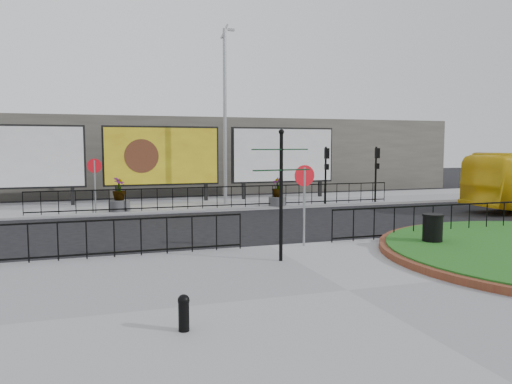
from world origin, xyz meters
name	(u,v)px	position (x,y,z in m)	size (l,w,h in m)	color
ground	(269,249)	(0.00, 0.00, 0.00)	(90.00, 90.00, 0.00)	black
pavement_near	(348,293)	(0.00, -5.00, 0.06)	(30.00, 10.00, 0.12)	gray
pavement_far	(194,204)	(0.00, 12.00, 0.06)	(44.00, 6.00, 0.12)	gray
railing_near_left	(58,241)	(-6.00, -0.30, 0.67)	(10.00, 0.10, 1.10)	black
railing_near_right	(451,219)	(6.50, -0.30, 0.67)	(9.00, 0.10, 1.10)	black
railing_far	(224,197)	(1.00, 9.30, 0.67)	(18.00, 0.10, 1.10)	black
speed_sign_far	(95,174)	(-5.00, 9.40, 1.92)	(0.64, 0.07, 2.47)	gray
speed_sign_near	(304,187)	(1.00, -0.40, 1.92)	(0.64, 0.07, 2.47)	gray
billboard_left	(20,157)	(-8.50, 12.97, 2.60)	(6.20, 0.31, 4.10)	black
billboard_mid	(162,156)	(-1.50, 12.97, 2.60)	(6.20, 0.31, 4.10)	black
billboard_right	(283,155)	(5.50, 12.97, 2.60)	(6.20, 0.31, 4.10)	black
lamp_post	(225,114)	(1.51, 11.00, 4.83)	(0.74, 0.18, 9.23)	gray
signal_pole_a	(326,166)	(6.50, 9.34, 2.10)	(0.22, 0.26, 3.00)	black
signal_pole_b	(376,166)	(9.50, 9.34, 2.10)	(0.22, 0.26, 3.00)	black
building_backdrop	(166,155)	(0.00, 22.00, 2.50)	(40.00, 10.00, 5.00)	#5D5B51
fingerpost_sign	(281,182)	(-0.38, -2.02, 2.22)	(1.63, 0.47, 3.48)	black
bollard	(184,311)	(-3.71, -6.24, 0.46)	(0.20, 0.20, 0.62)	black
litter_bin	(433,231)	(4.49, -1.92, 0.64)	(0.62, 0.62, 1.03)	black
planter_a	(119,198)	(-3.94, 9.78, 0.71)	(0.98, 0.98, 1.57)	#4C4C4F
planter_c	(277,194)	(3.80, 9.40, 0.70)	(0.87, 0.87, 1.46)	#4C4C4F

